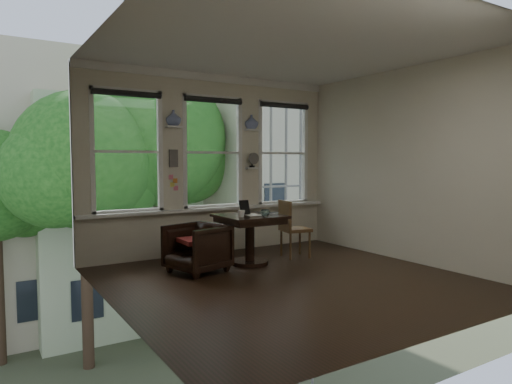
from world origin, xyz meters
TOP-DOWN VIEW (x-y plane):
  - ground at (0.00, 0.00)m, footprint 4.50×4.50m
  - ceiling at (0.00, 0.00)m, footprint 4.50×4.50m
  - wall_back at (0.00, 2.25)m, footprint 4.50×0.00m
  - wall_front at (0.00, -2.25)m, footprint 4.50×0.00m
  - wall_left at (-2.25, 0.00)m, footprint 0.00×4.50m
  - wall_right at (2.25, 0.00)m, footprint 0.00×4.50m
  - window_left at (-1.45, 2.25)m, footprint 1.10×0.12m
  - window_center at (0.00, 2.25)m, footprint 1.10×0.12m
  - window_right at (1.45, 2.25)m, footprint 1.10×0.12m
  - shelf_left at (-0.72, 2.15)m, footprint 0.26×0.16m
  - shelf_right at (0.72, 2.15)m, footprint 0.26×0.16m
  - intercom at (-0.72, 2.18)m, footprint 0.14×0.06m
  - sticky_notes at (-0.72, 2.19)m, footprint 0.16×0.01m
  - desk_fan at (0.72, 2.13)m, footprint 0.20×0.20m
  - vase_left at (-0.72, 2.15)m, footprint 0.24×0.24m
  - vase_right at (0.72, 2.15)m, footprint 0.24×0.24m
  - table at (0.05, 1.09)m, footprint 0.90×0.90m
  - armchair_left at (-0.83, 1.06)m, footprint 0.92×0.91m
  - cushion_red at (-0.83, 1.06)m, footprint 0.45×0.45m
  - side_chair_right at (0.94, 1.14)m, footprint 0.49×0.49m
  - laptop at (0.30, 0.98)m, footprint 0.41×0.36m
  - mug at (-0.19, 0.93)m, footprint 0.11×0.11m
  - drinking_glass at (0.13, 0.79)m, footprint 0.14×0.14m
  - tablet at (-0.00, 1.15)m, footprint 0.17×0.09m
  - papers at (0.08, 1.08)m, footprint 0.24×0.32m

SIDE VIEW (x-z plane):
  - ground at x=0.00m, z-range 0.00..0.00m
  - armchair_left at x=-0.83m, z-range 0.00..0.68m
  - table at x=0.05m, z-range 0.00..0.75m
  - cushion_red at x=-0.83m, z-range 0.42..0.48m
  - side_chair_right at x=0.94m, z-range 0.00..0.92m
  - papers at x=0.08m, z-range 0.75..0.75m
  - laptop at x=0.30m, z-range 0.75..0.78m
  - mug at x=-0.19m, z-range 0.75..0.85m
  - drinking_glass at x=0.13m, z-range 0.75..0.85m
  - tablet at x=0.00m, z-range 0.75..0.97m
  - sticky_notes at x=-0.72m, z-range 1.13..1.37m
  - wall_back at x=0.00m, z-range -0.75..3.75m
  - wall_front at x=0.00m, z-range -0.75..3.75m
  - wall_left at x=-2.25m, z-range -0.75..3.75m
  - wall_right at x=2.25m, z-range -0.75..3.75m
  - desk_fan at x=0.72m, z-range 1.41..1.65m
  - intercom at x=-0.72m, z-range 1.46..1.74m
  - window_left at x=-1.45m, z-range 0.75..2.65m
  - window_center at x=0.00m, z-range 0.75..2.65m
  - window_right at x=1.45m, z-range 0.75..2.65m
  - shelf_left at x=-0.72m, z-range 2.08..2.12m
  - shelf_right at x=0.72m, z-range 2.08..2.12m
  - vase_left at x=-0.72m, z-range 2.12..2.36m
  - vase_right at x=0.72m, z-range 2.12..2.36m
  - ceiling at x=0.00m, z-range 3.00..3.00m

